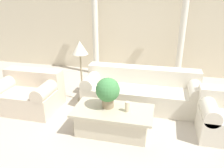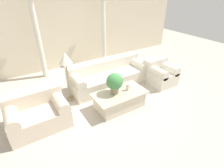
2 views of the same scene
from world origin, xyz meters
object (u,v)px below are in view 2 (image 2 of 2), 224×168
floor_lamp (66,61)px  armchair (160,73)px  potted_plant (115,82)px  sofa_long (108,76)px  coffee_table (120,100)px  loveseat (37,112)px

floor_lamp → armchair: (2.79, -0.63, -0.79)m
potted_plant → sofa_long: bearing=66.6°
potted_plant → armchair: 2.01m
armchair → coffee_table: bearing=-167.7°
sofa_long → potted_plant: potted_plant is taller
sofa_long → coffee_table: sofa_long is taller
loveseat → potted_plant: 1.89m
sofa_long → armchair: bearing=-27.0°
potted_plant → armchair: (1.94, 0.33, -0.40)m
floor_lamp → coffee_table: bearing=-47.1°
sofa_long → coffee_table: (-0.36, -1.15, -0.10)m
loveseat → sofa_long: bearing=17.2°
loveseat → armchair: (3.76, -0.05, 0.00)m
loveseat → potted_plant: (1.81, -0.38, 0.40)m
loveseat → coffee_table: bearing=-13.1°
loveseat → coffee_table: size_ratio=0.92×
sofa_long → potted_plant: bearing=-113.4°
coffee_table → floor_lamp: bearing=132.9°
sofa_long → coffee_table: size_ratio=1.79×
coffee_table → potted_plant: 0.54m
coffee_table → floor_lamp: size_ratio=1.00×
floor_lamp → armchair: bearing=-12.7°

